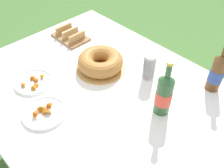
# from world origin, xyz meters

# --- Properties ---
(ground_plane) EXTENTS (16.00, 16.00, 0.00)m
(ground_plane) POSITION_xyz_m (0.00, 0.00, 0.00)
(ground_plane) COLOR #4C7A38
(garden_table) EXTENTS (1.85, 1.22, 0.69)m
(garden_table) POSITION_xyz_m (0.00, 0.00, 0.64)
(garden_table) COLOR brown
(garden_table) RESTS_ON ground_plane
(tablecloth) EXTENTS (1.86, 1.23, 0.10)m
(tablecloth) POSITION_xyz_m (0.00, 0.00, 0.69)
(tablecloth) COLOR white
(tablecloth) RESTS_ON garden_table
(bundt_cake) EXTENTS (0.32, 0.32, 0.11)m
(bundt_cake) POSITION_xyz_m (-0.27, 0.13, 0.75)
(bundt_cake) COLOR tan
(bundt_cake) RESTS_ON tablecloth
(cup_stack) EXTENTS (0.07, 0.07, 0.18)m
(cup_stack) POSITION_xyz_m (0.00, 0.28, 0.79)
(cup_stack) COLOR white
(cup_stack) RESTS_ON tablecloth
(cider_bottle_green) EXTENTS (0.09, 0.09, 0.33)m
(cider_bottle_green) POSITION_xyz_m (0.22, 0.13, 0.82)
(cider_bottle_green) COLOR #2D562D
(cider_bottle_green) RESTS_ON tablecloth
(cider_bottle_amber) EXTENTS (0.08, 0.08, 0.33)m
(cider_bottle_amber) POSITION_xyz_m (0.32, 0.48, 0.82)
(cider_bottle_amber) COLOR brown
(cider_bottle_amber) RESTS_ON tablecloth
(snack_plate_near) EXTENTS (0.23, 0.23, 0.05)m
(snack_plate_near) POSITION_xyz_m (-0.44, -0.25, 0.71)
(snack_plate_near) COLOR white
(snack_plate_near) RESTS_ON tablecloth
(snack_plate_left) EXTENTS (0.24, 0.24, 0.06)m
(snack_plate_left) POSITION_xyz_m (-0.20, -0.34, 0.71)
(snack_plate_left) COLOR white
(snack_plate_left) RESTS_ON tablecloth
(bread_board) EXTENTS (0.26, 0.18, 0.07)m
(bread_board) POSITION_xyz_m (-0.69, 0.21, 0.72)
(bread_board) COLOR olive
(bread_board) RESTS_ON tablecloth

